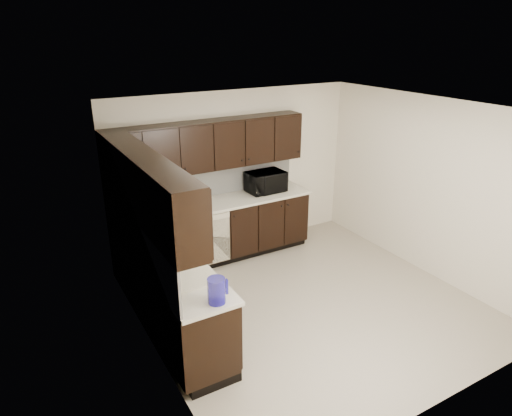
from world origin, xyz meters
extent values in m
plane|color=#AEA290|center=(0.00, 0.00, 0.00)|extent=(4.00, 4.00, 0.00)
plane|color=white|center=(0.00, 0.00, 2.50)|extent=(4.00, 4.00, 0.00)
cube|color=beige|center=(0.00, 2.00, 1.25)|extent=(4.00, 0.02, 2.50)
cube|color=beige|center=(-2.00, 0.00, 1.25)|extent=(0.02, 4.00, 2.50)
cube|color=beige|center=(2.00, 0.00, 1.25)|extent=(0.02, 4.00, 2.50)
cube|color=beige|center=(0.00, -2.00, 1.25)|extent=(4.00, 0.02, 2.50)
cube|color=black|center=(-0.50, 1.70, 0.45)|extent=(3.00, 0.60, 0.90)
cube|color=black|center=(-1.70, 0.30, 0.45)|extent=(0.60, 2.20, 0.90)
cube|color=black|center=(-0.50, 1.73, 0.05)|extent=(3.00, 0.54, 0.10)
cube|color=black|center=(-1.67, 0.30, 0.05)|extent=(0.54, 2.20, 0.10)
cube|color=beige|center=(-0.50, 1.70, 0.92)|extent=(3.03, 0.63, 0.04)
cube|color=beige|center=(-1.70, 0.30, 0.92)|extent=(0.63, 2.23, 0.04)
cube|color=silver|center=(-0.50, 1.99, 1.18)|extent=(3.00, 0.02, 0.48)
cube|color=silver|center=(-1.99, 0.60, 1.18)|extent=(0.02, 2.80, 0.48)
cube|color=black|center=(-0.50, 1.83, 1.77)|extent=(3.00, 0.33, 0.70)
cube|color=black|center=(-1.83, 0.43, 1.77)|extent=(0.33, 2.47, 0.70)
cube|color=beige|center=(-0.70, 1.41, 0.50)|extent=(0.58, 0.02, 0.78)
cube|color=beige|center=(-0.70, 1.40, 0.84)|extent=(0.58, 0.03, 0.08)
cylinder|color=black|center=(-0.70, 1.39, 0.84)|extent=(0.04, 0.02, 0.04)
cube|color=beige|center=(-1.68, 0.00, 0.95)|extent=(0.54, 0.82, 0.03)
cube|color=beige|center=(-1.68, -0.20, 0.86)|extent=(0.42, 0.34, 0.16)
cube|color=beige|center=(-1.68, 0.20, 0.86)|extent=(0.42, 0.34, 0.16)
cylinder|color=silver|center=(-1.90, 0.00, 1.07)|extent=(0.03, 0.03, 0.26)
cylinder|color=silver|center=(-1.85, 0.00, 1.19)|extent=(0.14, 0.02, 0.02)
cylinder|color=#B2B2B7|center=(-1.68, -0.20, 0.89)|extent=(0.20, 0.20, 0.10)
imported|color=black|center=(0.40, 1.73, 1.10)|extent=(0.59, 0.41, 0.32)
imported|color=gray|center=(-1.48, 0.13, 1.04)|extent=(0.11, 0.11, 0.21)
imported|color=gray|center=(-1.84, 0.39, 1.06)|extent=(0.12, 0.12, 0.24)
cube|color=silver|center=(-1.42, 1.74, 1.06)|extent=(0.41, 0.34, 0.23)
cube|color=silver|center=(-1.63, 1.08, 1.02)|extent=(0.49, 0.41, 0.17)
cylinder|color=#18109A|center=(-1.60, -0.70, 1.07)|extent=(0.19, 0.19, 0.25)
cylinder|color=#0B6C80|center=(-1.48, 0.71, 1.05)|extent=(0.12, 0.12, 0.22)
cylinder|color=white|center=(-1.60, 0.89, 1.09)|extent=(0.18, 0.18, 0.31)
camera|label=1|loc=(-3.10, -4.04, 3.33)|focal=32.00mm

